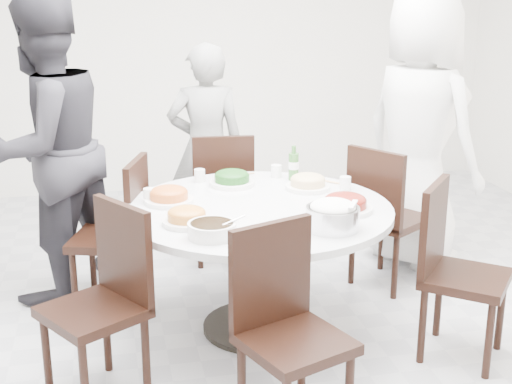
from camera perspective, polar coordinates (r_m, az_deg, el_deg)
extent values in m
cube|color=#B8B8BD|center=(4.27, -0.57, -10.71)|extent=(6.00, 6.00, 0.01)
cube|color=white|center=(6.78, -5.92, 11.86)|extent=(6.00, 0.01, 2.80)
cylinder|color=silver|center=(4.09, 0.15, -6.18)|extent=(1.50, 1.50, 0.75)
cube|color=black|center=(4.75, 10.68, -1.89)|extent=(0.58, 0.58, 0.95)
cube|color=black|center=(5.10, -2.76, -0.31)|extent=(0.45, 0.45, 0.95)
cube|color=black|center=(4.41, -11.74, -3.43)|extent=(0.53, 0.53, 0.95)
cube|color=black|center=(3.50, -12.93, -8.99)|extent=(0.58, 0.58, 0.95)
cube|color=black|center=(3.15, 3.18, -11.58)|extent=(0.54, 0.54, 0.95)
cube|color=black|center=(3.93, 16.47, -6.34)|extent=(0.59, 0.59, 0.95)
imported|color=white|center=(5.04, 12.92, 4.73)|extent=(0.96, 1.11, 1.91)
imported|color=black|center=(5.23, -4.01, 3.48)|extent=(0.59, 0.42, 1.54)
imported|color=black|center=(4.56, -16.47, 3.28)|extent=(1.18, 1.16, 1.92)
cylinder|color=white|center=(4.36, -1.94, 1.00)|extent=(0.27, 0.27, 0.07)
cylinder|color=white|center=(4.29, 4.17, 0.69)|extent=(0.27, 0.27, 0.07)
cylinder|color=white|center=(4.04, -6.98, -0.36)|extent=(0.28, 0.28, 0.07)
cylinder|color=white|center=(3.90, 7.14, -1.00)|extent=(0.30, 0.30, 0.07)
cylinder|color=white|center=(3.68, -5.56, -2.10)|extent=(0.25, 0.25, 0.07)
cylinder|color=silver|center=(3.61, 6.14, -2.10)|extent=(0.27, 0.27, 0.12)
cylinder|color=white|center=(3.49, -3.55, -3.05)|extent=(0.24, 0.24, 0.07)
cylinder|color=#316829|center=(4.46, 3.02, 2.33)|extent=(0.06, 0.06, 0.22)
cylinder|color=white|center=(4.49, -1.73, 1.54)|extent=(0.07, 0.07, 0.08)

